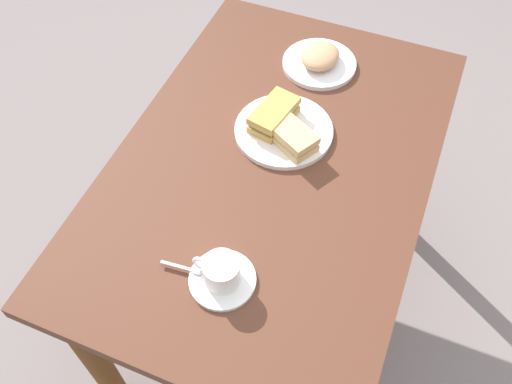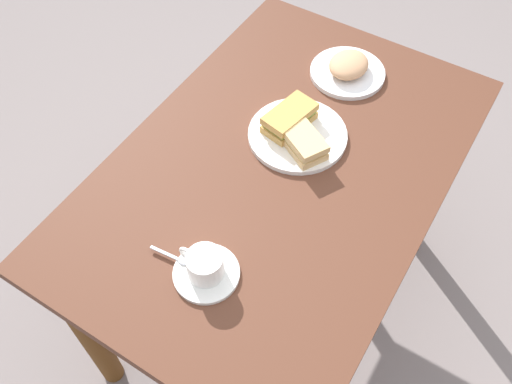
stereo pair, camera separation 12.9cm
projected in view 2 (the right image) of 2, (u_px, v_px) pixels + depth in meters
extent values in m
plane|color=gray|center=(273.00, 297.00, 1.99)|extent=(6.00, 6.00, 0.00)
cube|color=#552F1F|center=(281.00, 169.00, 1.39)|extent=(1.17, 0.77, 0.04)
cylinder|color=brown|center=(274.00, 107.00, 2.05)|extent=(0.07, 0.07, 0.72)
cylinder|color=brown|center=(87.00, 330.00, 1.54)|extent=(0.07, 0.07, 0.72)
cylinder|color=brown|center=(433.00, 177.00, 1.86)|extent=(0.07, 0.07, 0.72)
cylinder|color=white|center=(298.00, 135.00, 1.43)|extent=(0.26, 0.26, 0.01)
cube|color=#BD8E47|center=(289.00, 122.00, 1.43)|extent=(0.15, 0.10, 0.02)
cube|color=olive|center=(290.00, 118.00, 1.42)|extent=(0.14, 0.09, 0.01)
cube|color=tan|center=(290.00, 114.00, 1.40)|extent=(0.15, 0.10, 0.02)
cube|color=#DAB173|center=(302.00, 145.00, 1.38)|extent=(0.13, 0.15, 0.02)
cube|color=#D2BE80|center=(302.00, 141.00, 1.37)|extent=(0.12, 0.14, 0.01)
cube|color=#DEB978|center=(303.00, 137.00, 1.36)|extent=(0.13, 0.15, 0.02)
cylinder|color=white|center=(206.00, 273.00, 1.19)|extent=(0.15, 0.15, 0.01)
cylinder|color=white|center=(205.00, 265.00, 1.16)|extent=(0.08, 0.08, 0.06)
cylinder|color=#A97F55|center=(204.00, 259.00, 1.14)|extent=(0.07, 0.07, 0.01)
torus|color=white|center=(188.00, 255.00, 1.18)|extent=(0.01, 0.04, 0.04)
cube|color=silver|center=(165.00, 253.00, 1.21)|extent=(0.01, 0.08, 0.00)
ellipsoid|color=silver|center=(184.00, 261.00, 1.20)|extent=(0.02, 0.03, 0.01)
cylinder|color=white|center=(347.00, 73.00, 1.56)|extent=(0.21, 0.21, 0.01)
ellipsoid|color=tan|center=(349.00, 65.00, 1.54)|extent=(0.13, 0.11, 0.04)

